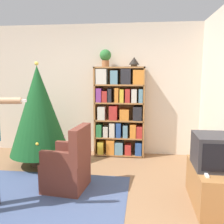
{
  "coord_description": "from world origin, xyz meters",
  "views": [
    {
      "loc": [
        0.98,
        -2.72,
        1.64
      ],
      "look_at": [
        0.51,
        1.02,
        1.05
      ],
      "focal_mm": 40.0,
      "sensor_mm": 36.0,
      "label": 1
    }
  ],
  "objects_px": {
    "bookshelf": "(120,111)",
    "table_lamp": "(134,61)",
    "television": "(213,151)",
    "potted_plant": "(105,57)",
    "armchair": "(69,167)",
    "christmas_tree": "(39,111)"
  },
  "relations": [
    {
      "from": "television",
      "to": "christmas_tree",
      "type": "bearing_deg",
      "value": 158.36
    },
    {
      "from": "potted_plant",
      "to": "table_lamp",
      "type": "distance_m",
      "value": 0.56
    },
    {
      "from": "armchair",
      "to": "bookshelf",
      "type": "bearing_deg",
      "value": 165.62
    },
    {
      "from": "potted_plant",
      "to": "christmas_tree",
      "type": "bearing_deg",
      "value": -147.01
    },
    {
      "from": "bookshelf",
      "to": "table_lamp",
      "type": "distance_m",
      "value": 1.0
    },
    {
      "from": "christmas_tree",
      "to": "armchair",
      "type": "relative_size",
      "value": 2.0
    },
    {
      "from": "christmas_tree",
      "to": "table_lamp",
      "type": "height_order",
      "value": "table_lamp"
    },
    {
      "from": "bookshelf",
      "to": "armchair",
      "type": "relative_size",
      "value": 1.91
    },
    {
      "from": "potted_plant",
      "to": "bookshelf",
      "type": "bearing_deg",
      "value": -1.59
    },
    {
      "from": "television",
      "to": "potted_plant",
      "type": "xyz_separation_m",
      "value": [
        -1.6,
        1.77,
        1.25
      ]
    },
    {
      "from": "television",
      "to": "christmas_tree",
      "type": "xyz_separation_m",
      "value": [
        -2.68,
        1.06,
        0.29
      ]
    },
    {
      "from": "bookshelf",
      "to": "potted_plant",
      "type": "xyz_separation_m",
      "value": [
        -0.28,
        0.01,
        1.05
      ]
    },
    {
      "from": "armchair",
      "to": "table_lamp",
      "type": "xyz_separation_m",
      "value": [
        0.85,
        1.56,
        1.54
      ]
    },
    {
      "from": "television",
      "to": "armchair",
      "type": "relative_size",
      "value": 0.55
    },
    {
      "from": "christmas_tree",
      "to": "bookshelf",
      "type": "bearing_deg",
      "value": 27.01
    },
    {
      "from": "bookshelf",
      "to": "television",
      "type": "relative_size",
      "value": 3.48
    },
    {
      "from": "potted_plant",
      "to": "table_lamp",
      "type": "bearing_deg",
      "value": 0.0
    },
    {
      "from": "television",
      "to": "armchair",
      "type": "distance_m",
      "value": 1.94
    },
    {
      "from": "christmas_tree",
      "to": "armchair",
      "type": "distance_m",
      "value": 1.34
    },
    {
      "from": "christmas_tree",
      "to": "table_lamp",
      "type": "distance_m",
      "value": 1.98
    },
    {
      "from": "bookshelf",
      "to": "christmas_tree",
      "type": "relative_size",
      "value": 0.96
    },
    {
      "from": "armchair",
      "to": "potted_plant",
      "type": "xyz_separation_m",
      "value": [
        0.3,
        1.56,
        1.63
      ]
    }
  ]
}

